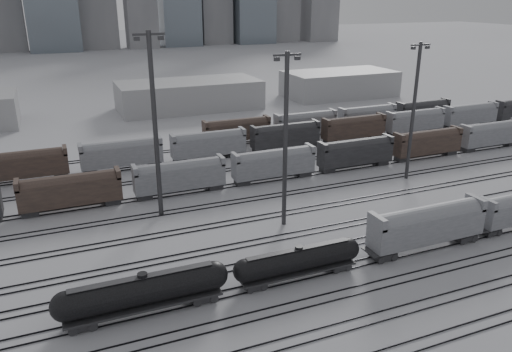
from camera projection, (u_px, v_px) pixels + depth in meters
name	position (u px, v px, depth m)	size (l,w,h in m)	color
ground	(324.00, 277.00, 58.51)	(900.00, 900.00, 0.00)	#BBBBC0
tracks	(265.00, 218.00, 73.66)	(220.00, 71.50, 0.16)	black
tank_car_a	(144.00, 291.00, 51.02)	(18.11, 3.02, 4.48)	black
tank_car_b	(298.00, 260.00, 57.53)	(15.99, 2.67, 3.95)	black
hopper_car_a	(427.00, 224.00, 63.71)	(16.38, 3.25, 5.86)	black
light_mast_b	(155.00, 123.00, 70.24)	(4.28, 0.68, 26.75)	#343436
light_mast_c	(286.00, 137.00, 67.55)	(3.90, 0.62, 24.40)	#343436
light_mast_d	(414.00, 109.00, 85.56)	(3.82, 0.61, 23.88)	#343436
bg_string_near	(274.00, 165.00, 88.19)	(151.00, 3.00, 5.60)	gray
bg_string_mid	(285.00, 137.00, 105.68)	(151.00, 3.00, 5.60)	black
bg_string_far	(337.00, 121.00, 118.92)	(66.00, 3.00, 5.60)	#4F3C32
warehouse_mid	(189.00, 95.00, 143.16)	(40.00, 18.00, 8.00)	gray
warehouse_right	(339.00, 84.00, 161.17)	(35.00, 18.00, 8.00)	gray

